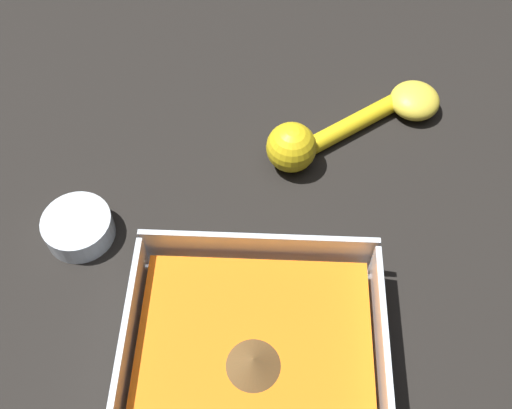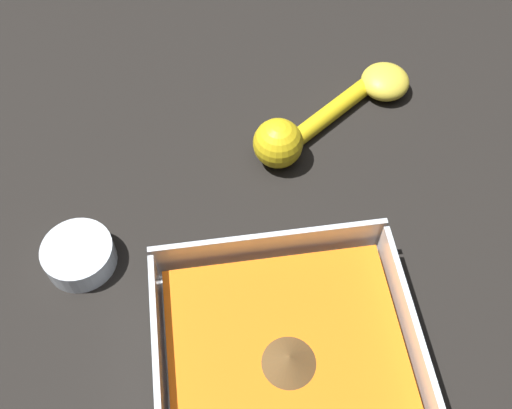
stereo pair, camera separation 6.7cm
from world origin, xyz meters
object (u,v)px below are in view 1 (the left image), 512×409
at_px(lemon_half, 415,101).
at_px(square_dish, 254,367).
at_px(spice_bowl, 79,228).
at_px(lemon_squeezer, 308,141).

bearing_deg(lemon_half, square_dish, 61.84).
xyz_separation_m(square_dish, lemon_half, (-0.20, -0.36, -0.00)).
bearing_deg(square_dish, spice_bowl, -37.13).
bearing_deg(spice_bowl, lemon_squeezer, -153.78).
xyz_separation_m(spice_bowl, lemon_half, (-0.40, -0.21, 0.00)).
bearing_deg(lemon_squeezer, spice_bowl, -9.39).
relative_size(square_dish, spice_bowl, 3.17).
bearing_deg(lemon_half, lemon_squeezer, 29.95).
height_order(square_dish, lemon_half, square_dish).
height_order(lemon_squeezer, lemon_half, lemon_squeezer).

